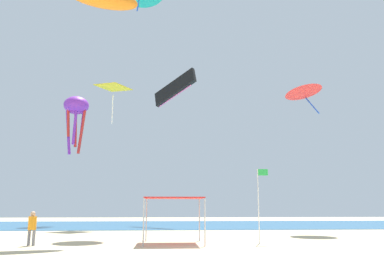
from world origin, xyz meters
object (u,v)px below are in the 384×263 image
(kite_parafoil_black, at_px, (175,88))
(kite_octopus_purple, at_px, (76,108))
(kite_diamond_yellow, at_px, (113,89))
(banner_flag, at_px, (259,198))
(canopy_tent, at_px, (174,200))
(kite_delta_red, at_px, (303,89))
(person_leftmost, at_px, (32,225))

(kite_parafoil_black, bearing_deg, kite_octopus_purple, 43.09)
(kite_parafoil_black, bearing_deg, kite_diamond_yellow, 86.15)
(banner_flag, bearing_deg, canopy_tent, 177.44)
(kite_diamond_yellow, bearing_deg, kite_delta_red, 99.21)
(canopy_tent, xyz_separation_m, kite_delta_red, (10.68, 8.70, 9.05))
(banner_flag, height_order, kite_delta_red, kite_delta_red)
(kite_octopus_purple, xyz_separation_m, kite_parafoil_black, (10.89, 0.25, 2.62))
(canopy_tent, bearing_deg, kite_octopus_purple, 115.67)
(kite_delta_red, bearing_deg, kite_diamond_yellow, -66.26)
(canopy_tent, distance_m, person_leftmost, 7.32)
(kite_octopus_purple, bearing_deg, kite_delta_red, -71.04)
(canopy_tent, relative_size, person_leftmost, 1.87)
(kite_octopus_purple, distance_m, kite_diamond_yellow, 7.48)
(person_leftmost, xyz_separation_m, kite_octopus_purple, (-3.19, 22.27, 11.61))
(kite_diamond_yellow, bearing_deg, canopy_tent, 52.31)
(canopy_tent, bearing_deg, kite_parafoil_black, 88.60)
(banner_flag, relative_size, kite_octopus_purple, 0.62)
(canopy_tent, relative_size, kite_parafoil_black, 0.67)
(kite_parafoil_black, bearing_deg, person_leftmost, 112.92)
(banner_flag, height_order, kite_parafoil_black, kite_parafoil_black)
(person_leftmost, relative_size, kite_octopus_purple, 0.26)
(banner_flag, bearing_deg, kite_delta_red, 55.97)
(person_leftmost, distance_m, kite_delta_red, 22.68)
(kite_octopus_purple, height_order, kite_parafoil_black, kite_parafoil_black)
(kite_diamond_yellow, height_order, kite_delta_red, kite_diamond_yellow)
(person_leftmost, bearing_deg, canopy_tent, 31.33)
(kite_delta_red, bearing_deg, kite_octopus_purple, -74.13)
(kite_parafoil_black, xyz_separation_m, kite_diamond_yellow, (-6.14, -6.00, -2.06))
(canopy_tent, height_order, banner_flag, banner_flag)
(canopy_tent, relative_size, kite_diamond_yellow, 0.84)
(kite_octopus_purple, bearing_deg, kite_diamond_yellow, -90.06)
(kite_diamond_yellow, bearing_deg, person_leftmost, 27.37)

